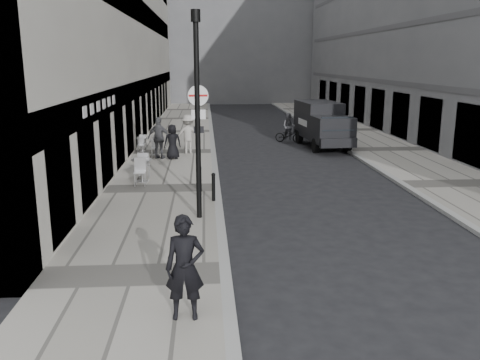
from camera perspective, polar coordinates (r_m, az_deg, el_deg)
The scene contains 17 objects.
ground at distance 8.87m, azimuth -0.91°, elevation -17.96°, with size 120.00×120.00×0.00m, color black.
sidewalk at distance 26.02m, azimuth -7.44°, elevation 3.08°, with size 4.00×60.00×0.12m, color #9E988E.
far_sidewalk at distance 27.62m, azimuth 16.02°, elevation 3.26°, with size 4.00×60.00×0.12m, color #9E988E.
building_far at distance 63.93m, azimuth -2.35°, elevation 18.96°, with size 24.00×16.00×22.00m, color slate.
walking_man at distance 9.05m, azimuth -6.21°, elevation -9.77°, with size 0.69×0.45×1.89m, color black.
sign_post at distance 16.52m, azimuth -4.67°, elevation 6.17°, with size 0.66×0.12×3.84m.
lamppost at distance 14.36m, azimuth -4.82°, elevation 8.24°, with size 0.26×0.26×5.82m.
bollard_near at distance 17.84m, azimuth -4.51°, elevation 0.04°, with size 0.11×0.11×0.83m, color black.
bollard_far at distance 16.57m, azimuth -2.99°, elevation -0.89°, with size 0.12×0.12×0.87m, color black.
panel_van at distance 28.01m, azimuth 9.16°, elevation 6.42°, with size 2.30×5.26×2.41m.
cyclist at distance 29.51m, azimuth 5.48°, elevation 5.50°, with size 1.65×1.15×1.69m.
pedestrian_a at distance 24.04m, azimuth -9.05°, elevation 4.68°, with size 1.14×0.47×1.95m, color #4F4F54.
pedestrian_b at distance 25.24m, azimuth -5.84°, elevation 5.14°, with size 1.23×0.71×1.91m, color #AFAAA1.
pedestrian_c at distance 23.88m, azimuth -7.59°, elevation 4.28°, with size 0.79×0.52×1.62m, color black.
cafe_table_near at distance 19.56m, azimuth -10.94°, elevation 1.30°, with size 0.79×1.78×1.01m.
cafe_table_mid at distance 25.14m, azimuth -9.41°, elevation 3.78°, with size 0.65×1.47×0.84m.
cafe_table_far at distance 26.21m, azimuth -10.95°, elevation 4.05°, with size 0.62×1.40×0.80m.
Camera 1 is at (-0.39, -7.58, 4.59)m, focal length 38.00 mm.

